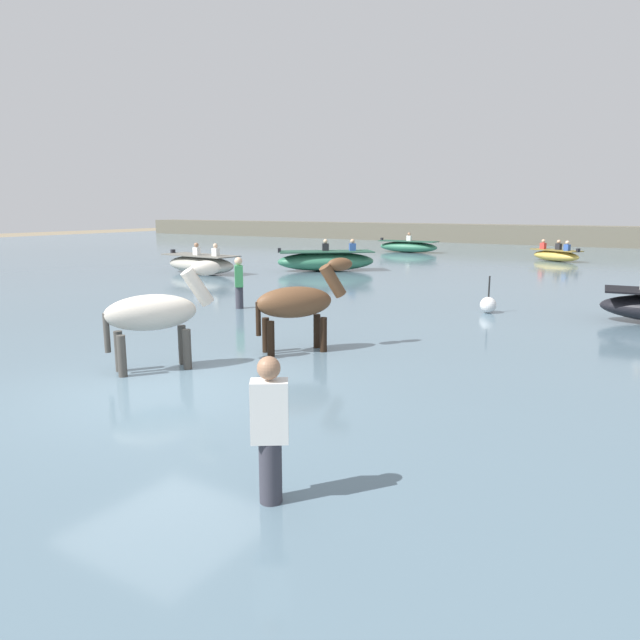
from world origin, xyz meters
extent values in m
plane|color=#84755B|center=(0.00, 0.00, 0.00)|extent=(120.00, 120.00, 0.00)
cube|color=slate|center=(0.00, 10.00, 0.16)|extent=(90.00, 90.00, 0.32)
ellipsoid|color=beige|center=(-0.86, 0.59, 1.25)|extent=(1.16, 1.46, 0.57)
cylinder|color=#45423C|center=(-0.74, 1.10, 0.48)|extent=(0.13, 0.13, 0.96)
cylinder|color=#45423C|center=(-0.45, 0.92, 0.48)|extent=(0.13, 0.13, 0.96)
cylinder|color=#45423C|center=(-1.27, 0.26, 0.48)|extent=(0.13, 0.13, 0.96)
cylinder|color=#45423C|center=(-0.98, 0.08, 0.48)|extent=(0.13, 0.13, 0.96)
cylinder|color=beige|center=(-0.46, 1.22, 1.60)|extent=(0.47, 0.56, 0.65)
ellipsoid|color=beige|center=(-0.39, 1.34, 1.90)|extent=(0.43, 0.52, 0.24)
cylinder|color=#45423C|center=(-1.22, 0.02, 0.98)|extent=(0.09, 0.09, 0.61)
ellipsoid|color=brown|center=(0.37, 2.75, 1.22)|extent=(1.22, 1.39, 0.55)
cylinder|color=black|center=(0.53, 3.23, 0.47)|extent=(0.13, 0.13, 0.94)
cylinder|color=black|center=(0.80, 3.03, 0.47)|extent=(0.13, 0.13, 0.94)
cylinder|color=black|center=(-0.06, 2.46, 0.47)|extent=(0.13, 0.13, 0.94)
cylinder|color=black|center=(0.21, 2.26, 0.47)|extent=(0.13, 0.13, 0.94)
cylinder|color=brown|center=(0.81, 3.32, 1.57)|extent=(0.48, 0.54, 0.64)
ellipsoid|color=brown|center=(0.90, 3.43, 1.86)|extent=(0.45, 0.50, 0.24)
cylinder|color=black|center=(-0.03, 2.22, 0.96)|extent=(0.09, 0.09, 0.59)
ellipsoid|color=#B2AD9E|center=(-9.89, 11.18, 0.67)|extent=(3.49, 1.52, 0.70)
cube|color=slate|center=(-9.89, 11.18, 1.04)|extent=(3.35, 1.46, 0.04)
cube|color=black|center=(-11.52, 11.31, 1.11)|extent=(0.13, 0.17, 0.18)
cube|color=white|center=(-8.95, 11.02, 1.21)|extent=(0.27, 0.20, 0.30)
sphere|color=beige|center=(-8.95, 11.02, 1.45)|extent=(0.18, 0.18, 0.18)
cube|color=white|center=(-9.91, 11.00, 1.21)|extent=(0.27, 0.20, 0.30)
sphere|color=#A37556|center=(-9.91, 11.00, 1.45)|extent=(0.18, 0.18, 0.18)
ellipsoid|color=#337556|center=(-6.25, 14.66, 0.70)|extent=(3.95, 3.61, 0.77)
cube|color=#1E4634|center=(-6.25, 14.66, 1.10)|extent=(3.79, 3.47, 0.04)
cube|color=black|center=(-7.72, 13.44, 1.17)|extent=(0.19, 0.20, 0.18)
cube|color=#3356A8|center=(-5.44, 15.42, 1.27)|extent=(0.32, 0.30, 0.30)
sphere|color=tan|center=(-5.44, 15.42, 1.51)|extent=(0.18, 0.18, 0.18)
cube|color=#232328|center=(-6.35, 14.78, 1.27)|extent=(0.32, 0.30, 0.30)
sphere|color=beige|center=(-6.35, 14.78, 1.51)|extent=(0.18, 0.18, 0.18)
ellipsoid|color=#337556|center=(-7.46, 25.82, 0.63)|extent=(3.54, 1.15, 0.62)
cube|color=#1E4634|center=(-7.46, 25.82, 0.96)|extent=(3.40, 1.10, 0.04)
cube|color=black|center=(-9.16, 25.82, 1.03)|extent=(0.12, 0.16, 0.18)
cube|color=white|center=(-7.46, 25.91, 1.13)|extent=(0.26, 0.18, 0.30)
sphere|color=#A37556|center=(-7.46, 25.91, 1.37)|extent=(0.18, 0.18, 0.18)
ellipsoid|color=gold|center=(0.92, 24.34, 0.57)|extent=(2.66, 2.05, 0.51)
cube|color=olive|center=(0.92, 24.34, 0.85)|extent=(2.56, 1.97, 0.04)
cube|color=black|center=(1.98, 23.74, 0.92)|extent=(0.18, 0.20, 0.18)
cube|color=red|center=(0.25, 24.59, 1.02)|extent=(0.31, 0.28, 0.30)
sphere|color=tan|center=(0.25, 24.59, 1.26)|extent=(0.18, 0.18, 0.18)
cube|color=#232328|center=(0.99, 24.46, 1.02)|extent=(0.31, 0.28, 0.30)
sphere|color=tan|center=(0.99, 24.46, 1.26)|extent=(0.18, 0.18, 0.18)
cube|color=#3356A8|center=(1.47, 23.87, 1.02)|extent=(0.31, 0.28, 0.30)
sphere|color=beige|center=(1.47, 23.87, 1.26)|extent=(0.18, 0.18, 0.18)
cylinder|color=#383842|center=(-3.42, 5.76, 0.44)|extent=(0.20, 0.20, 0.88)
cube|color=#388E51|center=(-3.42, 5.76, 1.15)|extent=(0.36, 0.37, 0.54)
sphere|color=beige|center=(-3.42, 5.76, 1.53)|extent=(0.20, 0.20, 0.20)
cylinder|color=#383842|center=(3.23, -1.79, 0.44)|extent=(0.20, 0.20, 0.88)
cube|color=white|center=(3.23, -1.79, 1.15)|extent=(0.38, 0.35, 0.54)
sphere|color=#A37556|center=(3.23, -1.79, 1.53)|extent=(0.20, 0.20, 0.20)
sphere|color=silver|center=(2.18, 8.49, 0.52)|extent=(0.40, 0.40, 0.40)
cylinder|color=black|center=(2.18, 8.49, 0.97)|extent=(0.04, 0.04, 0.51)
cube|color=#605B4C|center=(0.00, 37.53, 0.83)|extent=(80.00, 2.40, 1.67)
camera|label=1|loc=(6.06, -5.51, 2.84)|focal=32.37mm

